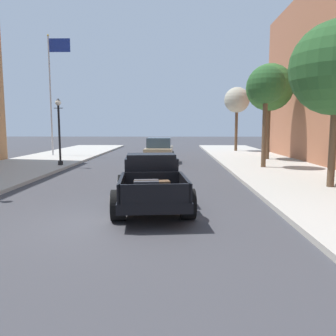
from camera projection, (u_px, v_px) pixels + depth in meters
ground_plane at (110, 221)px, 8.61m from camera, size 140.00×140.00×0.00m
hotrod_truck_black at (151, 181)px, 10.22m from camera, size 2.50×5.05×1.58m
car_background_tan at (159, 151)px, 22.46m from camera, size 1.91×4.32×1.65m
street_lamp_far at (59, 127)px, 19.48m from camera, size 0.50×0.32×3.85m
flagpole at (53, 82)px, 25.85m from camera, size 1.74×0.16×9.16m
street_tree_second at (266, 86)px, 18.23m from camera, size 2.03×2.03×5.50m
street_tree_third at (270, 88)px, 22.80m from camera, size 3.16×3.16×6.45m
street_tree_farthest at (237, 101)px, 30.65m from camera, size 2.30×2.30×5.79m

